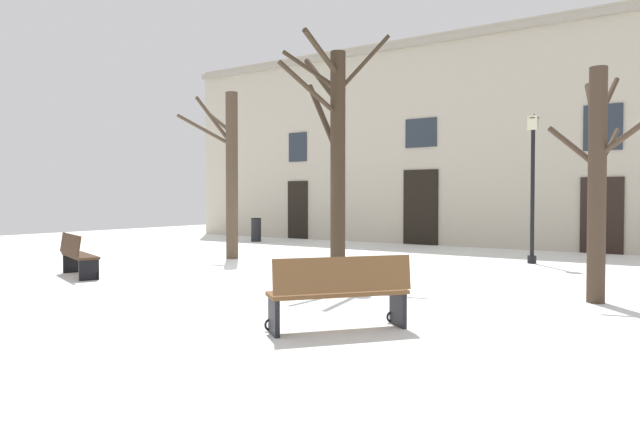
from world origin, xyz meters
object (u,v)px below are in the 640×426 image
(tree_left_of_center, at_px, (335,150))
(bench_near_center_tree, at_px, (340,292))
(tree_center, at_px, (230,170))
(streetlamp, at_px, (533,172))
(tree_right_of_center, at_px, (597,177))
(litter_bin, at_px, (256,230))
(bench_back_to_back_right, at_px, (77,255))

(tree_left_of_center, relative_size, bench_near_center_tree, 3.03)
(tree_center, xyz_separation_m, streetlamp, (7.26, 3.41, -0.11))
(tree_right_of_center, relative_size, streetlamp, 0.98)
(streetlamp, bearing_deg, litter_bin, 171.24)
(tree_center, height_order, bench_back_to_back_right, tree_center)
(bench_back_to_back_right, bearing_deg, tree_left_of_center, -126.04)
(bench_back_to_back_right, height_order, bench_near_center_tree, bench_near_center_tree)
(tree_left_of_center, height_order, bench_near_center_tree, tree_left_of_center)
(bench_back_to_back_right, bearing_deg, tree_right_of_center, -142.71)
(tree_center, distance_m, streetlamp, 8.03)
(tree_left_of_center, bearing_deg, litter_bin, 139.72)
(tree_center, distance_m, litter_bin, 6.37)
(tree_right_of_center, relative_size, bench_back_to_back_right, 2.22)
(streetlamp, bearing_deg, bench_back_to_back_right, -133.25)
(tree_center, relative_size, streetlamp, 1.20)
(streetlamp, height_order, litter_bin, streetlamp)
(streetlamp, relative_size, litter_bin, 4.26)
(litter_bin, distance_m, bench_near_center_tree, 14.93)
(tree_center, bearing_deg, bench_near_center_tree, -38.58)
(bench_back_to_back_right, distance_m, bench_near_center_tree, 7.37)
(tree_right_of_center, height_order, streetlamp, streetlamp)
(tree_left_of_center, bearing_deg, tree_center, 160.97)
(tree_right_of_center, bearing_deg, tree_left_of_center, 178.39)
(tree_right_of_center, xyz_separation_m, bench_back_to_back_right, (-9.68, -2.88, -1.55))
(litter_bin, relative_size, bench_near_center_tree, 0.53)
(tree_center, xyz_separation_m, litter_bin, (-3.34, 5.04, -2.01))
(bench_back_to_back_right, bearing_deg, streetlamp, -112.54)
(tree_center, distance_m, bench_back_to_back_right, 4.97)
(tree_left_of_center, distance_m, streetlamp, 5.71)
(tree_right_of_center, xyz_separation_m, bench_near_center_tree, (-2.39, -3.99, -1.53))
(tree_right_of_center, xyz_separation_m, tree_center, (-9.46, 1.66, 0.44))
(litter_bin, height_order, bench_back_to_back_right, bench_back_to_back_right)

